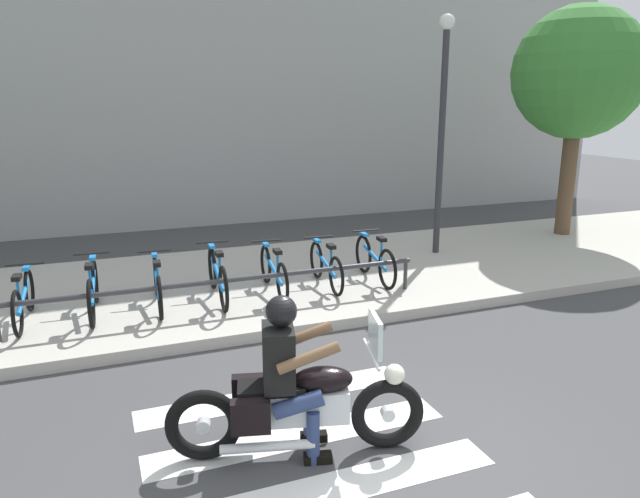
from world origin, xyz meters
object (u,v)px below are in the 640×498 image
(rider, at_px, (288,365))
(bicycle_0, at_px, (23,299))
(bicycle_2, at_px, (158,284))
(bicycle_5, at_px, (326,266))
(bicycle_4, at_px, (274,271))
(motorcycle, at_px, (298,405))
(bicycle_3, at_px, (218,276))
(bicycle_6, at_px, (375,260))
(bicycle_1, at_px, (93,290))
(street_lamp, at_px, (442,117))
(tree_near_rack, at_px, (578,74))
(bike_rack, at_px, (226,282))

(rider, xyz_separation_m, bicycle_0, (-2.35, 3.80, -0.35))
(bicycle_2, bearing_deg, bicycle_5, -0.01)
(rider, bearing_deg, bicycle_4, 74.92)
(motorcycle, xyz_separation_m, bicycle_3, (0.11, 3.83, 0.05))
(rider, bearing_deg, bicycle_6, 54.48)
(bicycle_3, distance_m, bicycle_5, 1.69)
(bicycle_1, height_order, bicycle_3, bicycle_3)
(bicycle_1, height_order, bicycle_5, bicycle_1)
(bicycle_2, relative_size, bicycle_3, 0.95)
(bicycle_0, bearing_deg, rider, -58.26)
(bicycle_3, bearing_deg, bicycle_5, 0.02)
(bicycle_2, height_order, street_lamp, street_lamp)
(motorcycle, xyz_separation_m, bicycle_0, (-2.43, 3.83, 0.02))
(bicycle_3, xyz_separation_m, street_lamp, (4.44, 1.21, 2.17))
(tree_near_rack, bearing_deg, bike_rack, -164.70)
(rider, relative_size, bicycle_3, 0.83)
(bicycle_3, relative_size, bicycle_4, 1.04)
(bicycle_0, bearing_deg, motorcycle, -57.62)
(bicycle_0, relative_size, bicycle_1, 0.94)
(bicycle_2, xyz_separation_m, tree_near_rack, (8.74, 1.61, 3.00))
(bicycle_3, height_order, street_lamp, street_lamp)
(bicycle_0, height_order, bicycle_1, bicycle_1)
(bicycle_4, bearing_deg, bicycle_2, 180.00)
(rider, height_order, street_lamp, street_lamp)
(tree_near_rack, bearing_deg, rider, -146.20)
(bicycle_4, relative_size, street_lamp, 0.38)
(bike_rack, bearing_deg, motorcycle, -91.86)
(street_lamp, bearing_deg, motorcycle, -132.12)
(rider, bearing_deg, bike_rack, 86.82)
(motorcycle, distance_m, bicycle_6, 4.65)
(bicycle_0, height_order, bike_rack, bicycle_0)
(bicycle_4, bearing_deg, tree_near_rack, 12.82)
(bicycle_1, bearing_deg, rider, -68.36)
(bicycle_5, bearing_deg, street_lamp, 23.65)
(bicycle_1, distance_m, bike_rack, 1.78)
(bike_rack, bearing_deg, bicycle_2, 146.67)
(bicycle_1, xyz_separation_m, bike_rack, (1.69, -0.55, 0.07))
(motorcycle, xyz_separation_m, tree_near_rack, (8.01, 5.43, 3.03))
(motorcycle, bearing_deg, bike_rack, 88.14)
(bicycle_0, distance_m, bicycle_3, 2.53)
(bicycle_3, bearing_deg, bicycle_1, -180.00)
(bicycle_1, relative_size, tree_near_rack, 0.34)
(bicycle_2, xyz_separation_m, bicycle_4, (1.69, -0.00, 0.00))
(motorcycle, relative_size, bike_rack, 0.39)
(rider, bearing_deg, motorcycle, -17.23)
(bicycle_0, distance_m, bike_rack, 2.59)
(bicycle_2, bearing_deg, street_lamp, 12.84)
(street_lamp, bearing_deg, bicycle_0, -170.19)
(motorcycle, distance_m, bicycle_4, 3.94)
(motorcycle, relative_size, bicycle_2, 1.31)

